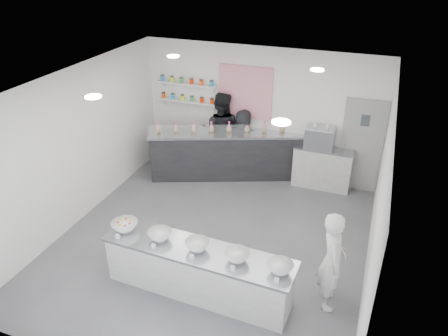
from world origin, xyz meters
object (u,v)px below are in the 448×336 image
at_px(prep_counter, 198,271).
at_px(staff_left, 221,132).
at_px(back_bar, 229,154).
at_px(espresso_machine, 320,138).
at_px(staff_right, 243,143).
at_px(woman_prep, 332,261).
at_px(espresso_ledge, 322,168).

relative_size(prep_counter, staff_left, 1.57).
bearing_deg(back_bar, staff_left, 117.69).
bearing_deg(espresso_machine, prep_counter, -105.88).
bearing_deg(staff_right, woman_prep, 119.13).
relative_size(woman_prep, staff_left, 0.84).
bearing_deg(woman_prep, back_bar, 26.09).
bearing_deg(prep_counter, staff_left, 108.15).
bearing_deg(prep_counter, back_bar, 105.02).
distance_m(woman_prep, staff_left, 4.72).
bearing_deg(prep_counter, woman_prep, 15.77).
height_order(woman_prep, staff_right, woman_prep).
height_order(espresso_ledge, staff_right, staff_right).
distance_m(espresso_ledge, espresso_machine, 0.72).
bearing_deg(woman_prep, staff_right, 21.45).
distance_m(espresso_machine, staff_right, 1.79).
distance_m(espresso_ledge, woman_prep, 3.63).
xyz_separation_m(prep_counter, staff_left, (-1.15, 4.02, 0.56)).
xyz_separation_m(prep_counter, woman_prep, (1.96, 0.47, 0.40)).
height_order(prep_counter, woman_prep, woman_prep).
xyz_separation_m(espresso_ledge, espresso_machine, (-0.12, 0.00, 0.71)).
bearing_deg(espresso_ledge, back_bar, -173.45).
height_order(espresso_ledge, espresso_machine, espresso_machine).
distance_m(prep_counter, espresso_machine, 4.25).
relative_size(espresso_machine, staff_right, 0.39).
distance_m(prep_counter, espresso_ledge, 4.21).
height_order(espresso_ledge, staff_left, staff_left).
distance_m(prep_counter, staff_right, 4.09).
bearing_deg(woman_prep, espresso_ledge, -3.28).
bearing_deg(espresso_ledge, staff_right, 179.80).
height_order(prep_counter, staff_right, staff_right).
height_order(back_bar, woman_prep, woman_prep).
relative_size(espresso_ledge, staff_right, 0.81).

